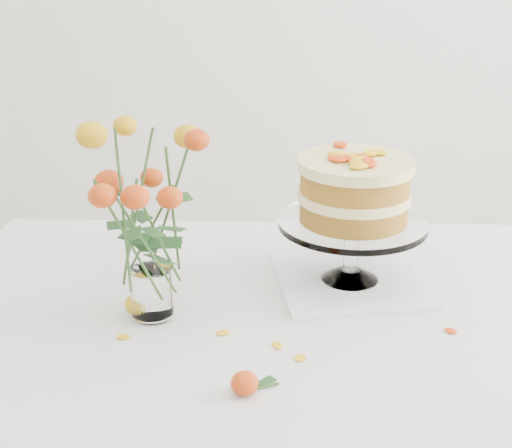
{
  "coord_description": "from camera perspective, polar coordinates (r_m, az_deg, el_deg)",
  "views": [
    {
      "loc": [
        -0.02,
        -1.24,
        1.43
      ],
      "look_at": [
        -0.06,
        0.04,
        0.92
      ],
      "focal_mm": 50.0,
      "sensor_mm": 36.0,
      "label": 1
    }
  ],
  "objects": [
    {
      "name": "stray_petal_c",
      "position": [
        1.25,
        3.56,
        -10.65
      ],
      "size": [
        0.03,
        0.02,
        0.0
      ],
      "primitive_type": "ellipsoid",
      "color": "yellow",
      "rests_on": "table"
    },
    {
      "name": "rose_vase",
      "position": [
        1.29,
        -8.77,
        1.84
      ],
      "size": [
        0.27,
        0.27,
        0.4
      ],
      "rotation": [
        0.0,
        0.0,
        0.04
      ],
      "color": "white",
      "rests_on": "table"
    },
    {
      "name": "loose_rose_near",
      "position": [
        1.4,
        -9.51,
        -6.31
      ],
      "size": [
        0.08,
        0.05,
        0.04
      ],
      "rotation": [
        0.0,
        0.0,
        -0.15
      ],
      "color": "gold",
      "rests_on": "table"
    },
    {
      "name": "stray_petal_f",
      "position": [
        1.38,
        15.31,
        -8.25
      ],
      "size": [
        0.03,
        0.02,
        0.0
      ],
      "primitive_type": "ellipsoid",
      "color": "yellow",
      "rests_on": "table"
    },
    {
      "name": "stray_petal_d",
      "position": [
        1.38,
        -8.35,
        -7.47
      ],
      "size": [
        0.03,
        0.02,
        0.0
      ],
      "primitive_type": "ellipsoid",
      "color": "yellow",
      "rests_on": "table"
    },
    {
      "name": "stray_petal_e",
      "position": [
        1.33,
        -10.57,
        -8.87
      ],
      "size": [
        0.03,
        0.02,
        0.0
      ],
      "primitive_type": "ellipsoid",
      "color": "yellow",
      "rests_on": "table"
    },
    {
      "name": "napkin",
      "position": [
        1.52,
        7.48,
        -4.51
      ],
      "size": [
        0.34,
        0.34,
        0.01
      ],
      "primitive_type": "cube",
      "rotation": [
        0.0,
        0.0,
        0.16
      ],
      "color": "white",
      "rests_on": "table"
    },
    {
      "name": "cake_stand",
      "position": [
        1.45,
        7.85,
        2.19
      ],
      "size": [
        0.31,
        0.31,
        0.27
      ],
      "rotation": [
        0.0,
        0.0,
        0.28
      ],
      "color": "white",
      "rests_on": "napkin"
    },
    {
      "name": "stray_petal_b",
      "position": [
        1.29,
        1.71,
        -9.68
      ],
      "size": [
        0.03,
        0.02,
        0.0
      ],
      "primitive_type": "ellipsoid",
      "color": "yellow",
      "rests_on": "table"
    },
    {
      "name": "stray_petal_a",
      "position": [
        1.32,
        -2.67,
        -8.69
      ],
      "size": [
        0.03,
        0.02,
        0.0
      ],
      "primitive_type": "ellipsoid",
      "color": "yellow",
      "rests_on": "table"
    },
    {
      "name": "loose_rose_far",
      "position": [
        1.16,
        -0.9,
        -12.63
      ],
      "size": [
        0.08,
        0.05,
        0.04
      ],
      "rotation": [
        0.0,
        0.0,
        0.41
      ],
      "color": "#BD2809",
      "rests_on": "table"
    },
    {
      "name": "table",
      "position": [
        1.45,
        2.49,
        -9.61
      ],
      "size": [
        1.43,
        0.93,
        0.76
      ],
      "color": "tan",
      "rests_on": "ground"
    }
  ]
}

